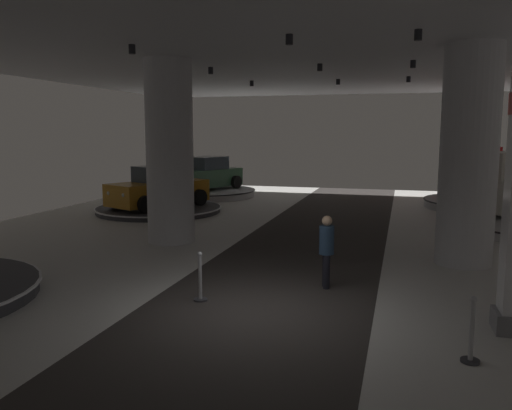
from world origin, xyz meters
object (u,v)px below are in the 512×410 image
(display_platform_deep_right, at_px, (491,204))
(pickup_truck_deep_right, at_px, (488,178))
(display_car_deep_left, at_px, (205,175))
(column_left, at_px, (170,152))
(visitor_walking_near, at_px, (327,247))
(display_platform_far_left, at_px, (159,209))
(display_car_far_left, at_px, (159,189))
(display_platform_deep_left, at_px, (204,192))
(column_right, at_px, (469,157))

(display_platform_deep_right, height_order, pickup_truck_deep_right, pickup_truck_deep_right)
(pickup_truck_deep_right, bearing_deg, display_car_deep_left, 178.10)
(pickup_truck_deep_right, height_order, display_car_deep_left, pickup_truck_deep_right)
(column_left, bearing_deg, visitor_walking_near, -33.52)
(display_platform_deep_right, distance_m, visitor_walking_near, 14.64)
(column_left, xyz_separation_m, display_platform_far_left, (-3.04, 5.28, -2.62))
(display_car_far_left, distance_m, visitor_walking_near, 12.12)
(display_platform_deep_left, bearing_deg, display_platform_far_left, -88.69)
(display_platform_far_left, height_order, display_car_far_left, display_car_far_left)
(display_platform_deep_right, distance_m, pickup_truck_deep_right, 1.15)
(column_left, height_order, display_car_deep_left, column_left)
(display_platform_deep_left, distance_m, display_car_deep_left, 0.93)
(display_car_deep_left, bearing_deg, display_car_far_left, -88.67)
(display_car_far_left, relative_size, display_platform_deep_left, 0.86)
(display_platform_deep_right, bearing_deg, display_platform_deep_left, 177.01)
(display_platform_far_left, bearing_deg, display_platform_deep_left, 91.31)
(display_car_deep_left, relative_size, visitor_walking_near, 2.87)
(column_right, xyz_separation_m, display_car_far_left, (-11.41, 5.79, -1.76))
(column_right, height_order, display_car_deep_left, column_right)
(display_platform_far_left, bearing_deg, pickup_truck_deep_right, 20.87)
(column_right, distance_m, display_car_deep_left, 16.27)
(display_platform_far_left, bearing_deg, column_left, -60.09)
(pickup_truck_deep_right, bearing_deg, display_platform_deep_left, 178.22)
(display_car_far_left, bearing_deg, display_platform_far_left, -115.10)
(display_platform_far_left, height_order, visitor_walking_near, visitor_walking_near)
(display_car_deep_left, bearing_deg, display_platform_deep_right, -3.11)
(display_platform_deep_right, height_order, display_car_deep_left, display_car_deep_left)
(column_right, height_order, display_platform_deep_left, column_right)
(display_platform_far_left, height_order, display_platform_deep_left, display_platform_deep_left)
(display_platform_deep_left, bearing_deg, display_platform_deep_right, -2.99)
(display_platform_deep_right, distance_m, display_platform_deep_left, 13.76)
(display_platform_far_left, bearing_deg, display_car_deep_left, 91.19)
(column_right, distance_m, display_car_far_left, 12.91)
(display_platform_deep_left, xyz_separation_m, display_car_deep_left, (0.01, 0.03, 0.93))
(display_platform_deep_left, relative_size, visitor_walking_near, 3.35)
(pickup_truck_deep_right, bearing_deg, visitor_walking_near, -110.32)
(column_left, bearing_deg, pickup_truck_deep_right, 44.94)
(column_left, distance_m, pickup_truck_deep_right, 14.83)
(pickup_truck_deep_right, xyz_separation_m, visitor_walking_near, (-5.16, -13.93, -0.41))
(display_platform_deep_left, bearing_deg, visitor_walking_near, -59.49)
(display_car_deep_left, xyz_separation_m, visitor_walking_near, (8.45, -14.38, -0.22))
(visitor_walking_near, bearing_deg, display_platform_deep_right, 68.81)
(display_car_far_left, bearing_deg, column_right, -26.91)
(display_platform_deep_right, relative_size, display_car_deep_left, 1.24)
(column_left, distance_m, display_platform_far_left, 6.64)
(display_platform_far_left, bearing_deg, visitor_walking_near, -46.53)
(display_platform_far_left, relative_size, display_car_far_left, 1.15)
(display_platform_far_left, relative_size, display_platform_deep_left, 0.99)
(display_platform_deep_right, xyz_separation_m, visitor_walking_near, (-5.29, -13.64, 0.70))
(visitor_walking_near, bearing_deg, display_car_deep_left, 120.42)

